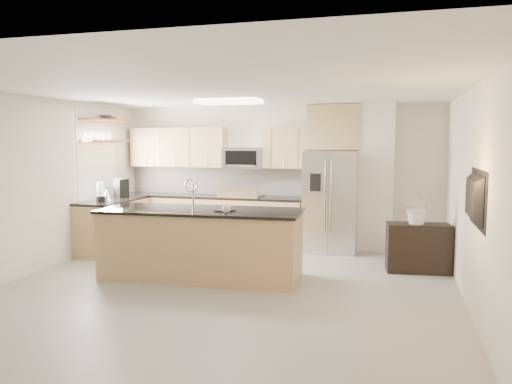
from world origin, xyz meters
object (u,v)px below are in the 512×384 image
(blender, at_px, (100,194))
(flower_vase, at_px, (419,199))
(platter, at_px, (224,210))
(cup, at_px, (226,209))
(television, at_px, (469,198))
(microwave, at_px, (244,158))
(island, at_px, (201,243))
(coffee_maker, at_px, (121,189))
(credenza, at_px, (418,248))
(range, at_px, (242,220))
(refrigerator, at_px, (331,201))
(bowl, at_px, (108,117))
(kettle, at_px, (107,195))

(blender, height_order, flower_vase, flower_vase)
(platter, relative_size, blender, 1.00)
(cup, bearing_deg, television, -11.86)
(microwave, xyz_separation_m, platter, (0.45, -2.41, -0.63))
(island, bearing_deg, coffee_maker, 141.51)
(credenza, relative_size, blender, 2.78)
(range, distance_m, coffee_maker, 2.30)
(cup, xyz_separation_m, television, (2.96, -0.62, 0.32))
(microwave, height_order, island, microwave)
(cup, bearing_deg, credenza, 28.20)
(refrigerator, distance_m, credenza, 1.88)
(platter, height_order, coffee_maker, coffee_maker)
(refrigerator, relative_size, flower_vase, 2.40)
(credenza, xyz_separation_m, blender, (-5.18, -0.30, 0.70))
(blender, bearing_deg, microwave, 36.90)
(credenza, height_order, blender, blender)
(refrigerator, xyz_separation_m, credenza, (1.44, -1.09, -0.53))
(microwave, bearing_deg, flower_vase, -23.17)
(credenza, height_order, flower_vase, flower_vase)
(range, distance_m, television, 4.78)
(platter, bearing_deg, coffee_maker, 148.46)
(refrigerator, relative_size, island, 0.61)
(range, height_order, flower_vase, flower_vase)
(credenza, distance_m, flower_vase, 0.74)
(microwave, relative_size, cup, 6.52)
(island, relative_size, flower_vase, 3.92)
(microwave, height_order, bowl, bowl)
(coffee_maker, relative_size, bowl, 0.87)
(island, relative_size, bowl, 7.55)
(range, distance_m, credenza, 3.30)
(range, bearing_deg, microwave, 90.00)
(island, relative_size, television, 2.71)
(blender, bearing_deg, kettle, 67.60)
(refrigerator, height_order, blender, refrigerator)
(credenza, distance_m, television, 2.25)
(kettle, bearing_deg, cup, -24.71)
(coffee_maker, distance_m, flower_vase, 5.20)
(credenza, relative_size, bowl, 2.37)
(range, bearing_deg, credenza, -20.09)
(coffee_maker, height_order, television, television)
(kettle, relative_size, coffee_maker, 0.73)
(coffee_maker, bearing_deg, platter, -31.54)
(island, height_order, television, television)
(refrigerator, height_order, bowl, bowl)
(range, height_order, platter, range)
(kettle, bearing_deg, refrigerator, 18.97)
(blender, bearing_deg, cup, -22.07)
(cup, distance_m, platter, 0.24)
(microwave, xyz_separation_m, flower_vase, (3.08, -1.32, -0.53))
(cup, bearing_deg, bowl, 149.22)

